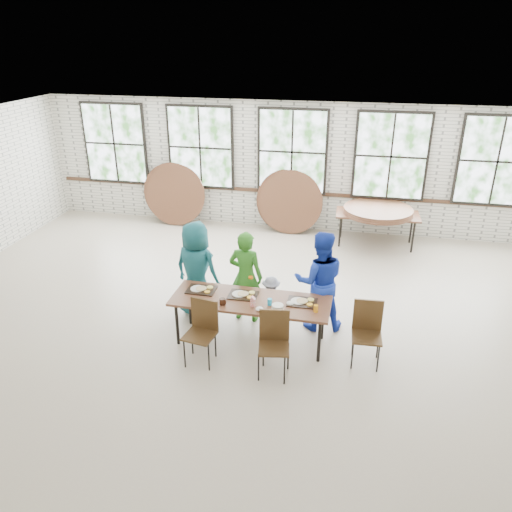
{
  "coord_description": "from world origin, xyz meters",
  "views": [
    {
      "loc": [
        1.53,
        -6.88,
        4.46
      ],
      "look_at": [
        0.0,
        0.4,
        1.05
      ],
      "focal_mm": 35.0,
      "sensor_mm": 36.0,
      "label": 1
    }
  ],
  "objects_px": {
    "chair_near_left": "(202,326)",
    "storage_table": "(377,216)",
    "dining_table": "(250,303)",
    "chair_near_right": "(274,337)"
  },
  "relations": [
    {
      "from": "chair_near_right",
      "to": "chair_near_left",
      "type": "bearing_deg",
      "value": 166.59
    },
    {
      "from": "chair_near_left",
      "to": "dining_table",
      "type": "bearing_deg",
      "value": 53.78
    },
    {
      "from": "dining_table",
      "to": "storage_table",
      "type": "distance_m",
      "value": 4.72
    },
    {
      "from": "storage_table",
      "to": "chair_near_left",
      "type": "bearing_deg",
      "value": -118.86
    },
    {
      "from": "chair_near_left",
      "to": "chair_near_right",
      "type": "distance_m",
      "value": 1.07
    },
    {
      "from": "chair_near_left",
      "to": "chair_near_right",
      "type": "height_order",
      "value": "same"
    },
    {
      "from": "chair_near_left",
      "to": "storage_table",
      "type": "relative_size",
      "value": 0.52
    },
    {
      "from": "chair_near_right",
      "to": "storage_table",
      "type": "height_order",
      "value": "chair_near_right"
    },
    {
      "from": "dining_table",
      "to": "chair_near_right",
      "type": "relative_size",
      "value": 2.54
    },
    {
      "from": "chair_near_left",
      "to": "chair_near_right",
      "type": "bearing_deg",
      "value": 5.15
    }
  ]
}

